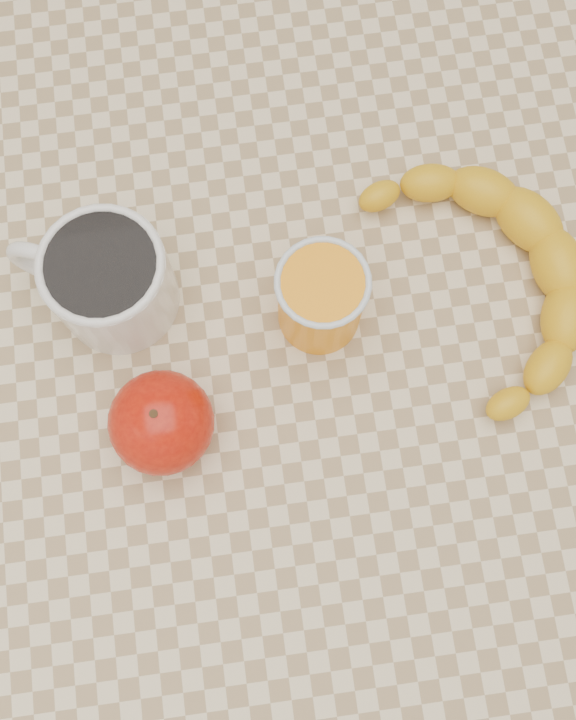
{
  "coord_description": "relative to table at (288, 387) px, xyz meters",
  "views": [
    {
      "loc": [
        -0.02,
        -0.16,
        1.41
      ],
      "look_at": [
        0.0,
        0.0,
        0.77
      ],
      "focal_mm": 40.0,
      "sensor_mm": 36.0,
      "label": 1
    }
  ],
  "objects": [
    {
      "name": "apple",
      "position": [
        -0.11,
        -0.04,
        0.12
      ],
      "size": [
        0.11,
        0.11,
        0.08
      ],
      "color": "#9A0C05",
      "rests_on": "table"
    },
    {
      "name": "ground",
      "position": [
        0.0,
        0.0,
        -0.66
      ],
      "size": [
        3.0,
        3.0,
        0.0
      ],
      "primitive_type": "plane",
      "color": "tan",
      "rests_on": "ground"
    },
    {
      "name": "table",
      "position": [
        0.0,
        0.0,
        0.0
      ],
      "size": [
        0.8,
        0.8,
        0.75
      ],
      "color": "beige",
      "rests_on": "ground"
    },
    {
      "name": "coffee_mug",
      "position": [
        -0.14,
        0.08,
        0.13
      ],
      "size": [
        0.15,
        0.13,
        0.09
      ],
      "color": "white",
      "rests_on": "table"
    },
    {
      "name": "banana",
      "position": [
        0.18,
        0.05,
        0.11
      ],
      "size": [
        0.3,
        0.35,
        0.04
      ],
      "primitive_type": null,
      "rotation": [
        0.0,
        0.0,
        0.19
      ],
      "color": "gold",
      "rests_on": "table"
    },
    {
      "name": "orange_juice_glass",
      "position": [
        0.03,
        0.04,
        0.13
      ],
      "size": [
        0.08,
        0.08,
        0.09
      ],
      "color": "orange",
      "rests_on": "table"
    }
  ]
}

